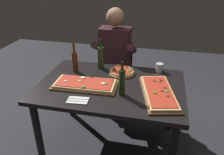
% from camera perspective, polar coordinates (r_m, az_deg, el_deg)
% --- Properties ---
extents(ground_plane, '(6.40, 6.40, 0.00)m').
position_cam_1_polar(ground_plane, '(2.63, -0.25, -16.01)').
color(ground_plane, '#2D2D33').
extents(dining_table, '(1.40, 0.96, 0.74)m').
position_cam_1_polar(dining_table, '(2.24, -0.29, -3.87)').
color(dining_table, black).
rests_on(dining_table, ground_plane).
extents(pizza_rectangular_front, '(0.62, 0.31, 0.05)m').
position_cam_1_polar(pizza_rectangular_front, '(2.17, -6.82, -1.68)').
color(pizza_rectangular_front, brown).
rests_on(pizza_rectangular_front, dining_table).
extents(pizza_rectangular_left, '(0.41, 0.68, 0.05)m').
position_cam_1_polar(pizza_rectangular_left, '(2.07, 11.65, -3.72)').
color(pizza_rectangular_left, brown).
rests_on(pizza_rectangular_left, dining_table).
extents(pizza_round_far, '(0.27, 0.27, 0.05)m').
position_cam_1_polar(pizza_round_far, '(2.41, 2.50, 1.45)').
color(pizza_round_far, olive).
rests_on(pizza_round_far, dining_table).
extents(wine_bottle_dark, '(0.07, 0.07, 0.34)m').
position_cam_1_polar(wine_bottle_dark, '(2.49, -2.87, 5.17)').
color(wine_bottle_dark, '#233819').
rests_on(wine_bottle_dark, dining_table).
extents(oil_bottle_amber, '(0.06, 0.06, 0.32)m').
position_cam_1_polar(oil_bottle_amber, '(2.44, -9.33, 4.06)').
color(oil_bottle_amber, '#47230F').
rests_on(oil_bottle_amber, dining_table).
extents(vinegar_bottle_green, '(0.06, 0.06, 0.32)m').
position_cam_1_polar(vinegar_bottle_green, '(1.97, 2.51, -1.05)').
color(vinegar_bottle_green, '#233819').
rests_on(vinegar_bottle_green, dining_table).
extents(tumbler_near_camera, '(0.08, 0.08, 0.09)m').
position_cam_1_polar(tumbler_near_camera, '(2.49, 11.84, 2.47)').
color(tumbler_near_camera, silver).
rests_on(tumbler_near_camera, dining_table).
extents(napkin_cutlery_set, '(0.19, 0.13, 0.01)m').
position_cam_1_polar(napkin_cutlery_set, '(1.97, -8.59, -5.70)').
color(napkin_cutlery_set, white).
rests_on(napkin_cutlery_set, dining_table).
extents(diner_chair, '(0.44, 0.44, 0.87)m').
position_cam_1_polar(diner_chair, '(3.08, 1.05, 1.83)').
color(diner_chair, black).
rests_on(diner_chair, ground_plane).
extents(seated_diner, '(0.53, 0.41, 1.33)m').
position_cam_1_polar(seated_diner, '(2.87, 0.59, 5.46)').
color(seated_diner, '#23232D').
rests_on(seated_diner, ground_plane).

